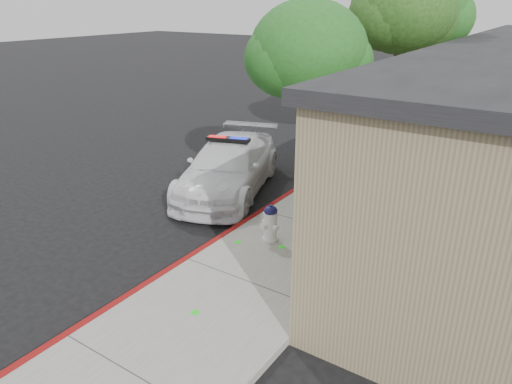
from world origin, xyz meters
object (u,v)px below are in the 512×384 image
object	(u,v)px
police_car	(229,166)
street_tree_far	(418,11)
street_tree_mid	(403,13)
fire_hydrant	(270,223)
street_tree_near	(308,56)

from	to	relation	value
police_car	street_tree_far	distance (m)	8.63
police_car	street_tree_mid	bearing A→B (deg)	41.01
fire_hydrant	street_tree_far	xyz separation A→B (m)	(0.16, 9.16, 4.35)
police_car	street_tree_near	distance (m)	4.10
police_car	street_tree_near	size ratio (longest dim) A/B	1.09
street_tree_mid	street_tree_far	xyz separation A→B (m)	(-0.00, 1.66, 0.02)
police_car	fire_hydrant	distance (m)	3.62
fire_hydrant	street_tree_mid	distance (m)	8.67
fire_hydrant	street_tree_mid	world-z (taller)	street_tree_mid
fire_hydrant	street_tree_mid	bearing A→B (deg)	107.30
fire_hydrant	street_tree_near	world-z (taller)	street_tree_near
police_car	fire_hydrant	xyz separation A→B (m)	(2.85, -2.23, -0.18)
street_tree_mid	street_tree_far	distance (m)	1.66
street_tree_far	police_car	bearing A→B (deg)	-113.44
street_tree_mid	street_tree_far	size ratio (longest dim) A/B	0.99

